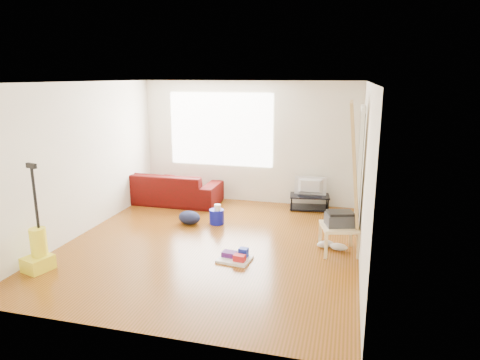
% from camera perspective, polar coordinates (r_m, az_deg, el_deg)
% --- Properties ---
extents(room, '(4.51, 5.01, 2.51)m').
position_cam_1_polar(room, '(6.61, -2.94, 2.06)').
color(room, '#5F3907').
rests_on(room, ground).
extents(sofa, '(2.21, 0.86, 0.65)m').
position_cam_1_polar(sofa, '(9.14, -9.57, -2.93)').
color(sofa, black).
rests_on(sofa, ground).
extents(tv_stand, '(0.81, 0.53, 0.29)m').
position_cam_1_polar(tv_stand, '(8.62, 9.24, -2.87)').
color(tv_stand, black).
rests_on(tv_stand, ground).
extents(tv, '(0.63, 0.08, 0.36)m').
position_cam_1_polar(tv, '(8.54, 9.32, -0.84)').
color(tv, black).
rests_on(tv, tv_stand).
extents(side_table, '(0.64, 0.64, 0.43)m').
position_cam_1_polar(side_table, '(6.58, 13.11, -6.47)').
color(side_table, beige).
rests_on(side_table, ground).
extents(printer, '(0.48, 0.42, 0.21)m').
position_cam_1_polar(printer, '(6.52, 13.20, -5.04)').
color(printer, '#2B2C2F').
rests_on(printer, side_table).
extents(bucket, '(0.33, 0.33, 0.26)m').
position_cam_1_polar(bucket, '(7.75, -3.11, -5.82)').
color(bucket, '#0D12A4').
rests_on(bucket, ground).
extents(toilet_paper, '(0.12, 0.12, 0.11)m').
position_cam_1_polar(toilet_paper, '(7.65, -3.00, -4.61)').
color(toilet_paper, white).
rests_on(toilet_paper, bucket).
extents(cleaning_tray, '(0.50, 0.42, 0.16)m').
position_cam_1_polar(cleaning_tray, '(6.25, -0.58, -10.24)').
color(cleaning_tray, white).
rests_on(cleaning_tray, ground).
extents(backpack, '(0.52, 0.47, 0.23)m').
position_cam_1_polar(backpack, '(7.78, -6.74, -5.80)').
color(backpack, '#111737').
rests_on(backpack, ground).
extents(sneakers, '(0.49, 0.25, 0.11)m').
position_cam_1_polar(sneakers, '(6.78, 12.15, -8.53)').
color(sneakers, white).
rests_on(sneakers, ground).
extents(vacuum, '(0.39, 0.42, 1.48)m').
position_cam_1_polar(vacuum, '(6.50, -25.33, -8.51)').
color(vacuum, yellow).
rests_on(vacuum, ground).
extents(door_panel, '(0.28, 0.89, 2.23)m').
position_cam_1_polar(door_panel, '(6.98, 14.52, -8.49)').
color(door_panel, '#A77748').
rests_on(door_panel, ground).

